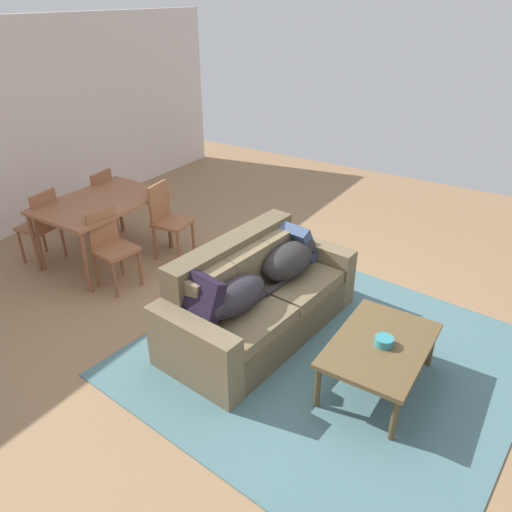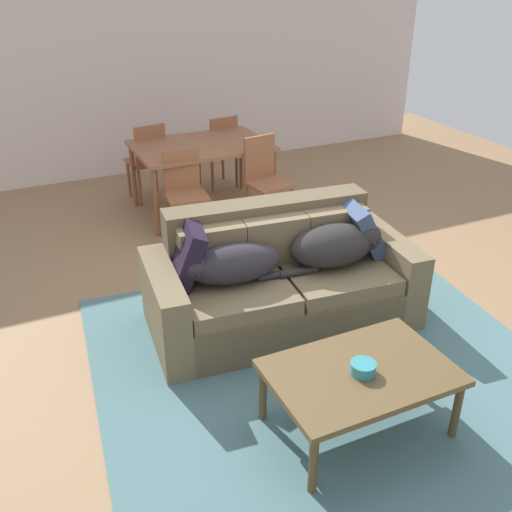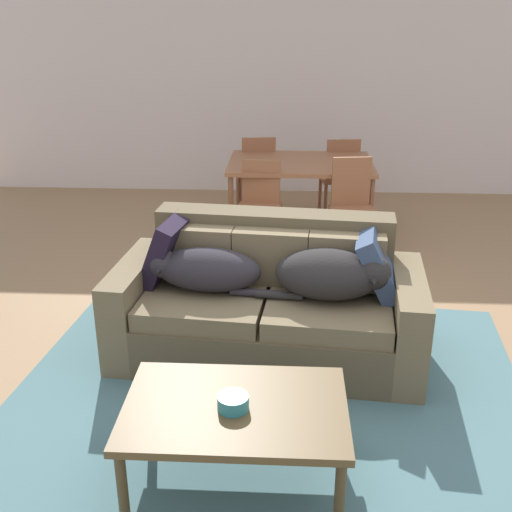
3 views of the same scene
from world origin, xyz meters
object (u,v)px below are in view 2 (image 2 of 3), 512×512
object	(u,v)px
bowl_on_coffee_table	(363,368)
dining_table	(201,150)
couch	(279,281)
dining_chair_near_left	(185,189)
throw_pillow_by_right_arm	(361,228)
dog_on_left_cushion	(230,264)
dining_chair_far_left	(148,158)
dining_chair_far_right	(220,149)
dining_chair_near_right	(265,177)
dog_on_right_cushion	(336,245)
throw_pillow_by_left_arm	(185,254)
coffee_table	(360,376)

from	to	relation	value
bowl_on_coffee_table	dining_table	distance (m)	3.67
couch	dining_chair_near_left	distance (m)	1.80
throw_pillow_by_right_arm	dog_on_left_cushion	bearing A→B (deg)	-178.28
throw_pillow_by_right_arm	dining_chair_far_left	xyz separation A→B (m)	(-0.93, 2.91, -0.15)
throw_pillow_by_right_arm	dining_chair_far_right	world-z (taller)	dining_chair_far_right
bowl_on_coffee_table	dining_chair_near_right	world-z (taller)	dining_chair_near_right
dog_on_right_cushion	dining_chair_far_left	world-z (taller)	dining_chair_far_left
couch	dining_table	xyz separation A→B (m)	(0.24, 2.35, 0.36)
couch	dining_chair_far_right	bearing A→B (deg)	82.32
dog_on_left_cushion	dining_table	world-z (taller)	dining_table
dog_on_left_cushion	dog_on_right_cushion	xyz separation A→B (m)	(0.84, -0.08, 0.02)
throw_pillow_by_left_arm	coffee_table	xyz separation A→B (m)	(0.59, -1.40, -0.28)
couch	dining_chair_far_right	world-z (taller)	couch
dog_on_right_cushion	dining_chair_near_right	size ratio (longest dim) A/B	0.91
throw_pillow_by_left_arm	dining_chair_near_right	size ratio (longest dim) A/B	0.49
dining_chair_far_right	throw_pillow_by_left_arm	bearing A→B (deg)	56.00
dining_chair_far_right	dining_table	bearing A→B (deg)	45.15
couch	dog_on_right_cushion	bearing A→B (deg)	-12.06
dog_on_left_cushion	coffee_table	bearing A→B (deg)	-70.40
throw_pillow_by_right_arm	dining_chair_far_right	xyz separation A→B (m)	(-0.02, 2.95, -0.17)
dog_on_left_cushion	dining_table	size ratio (longest dim) A/B	0.60
throw_pillow_by_left_arm	dining_chair_near_right	bearing A→B (deg)	48.77
throw_pillow_by_right_arm	dining_chair_near_right	bearing A→B (deg)	89.97
throw_pillow_by_left_arm	throw_pillow_by_right_arm	world-z (taller)	throw_pillow_by_left_arm
dog_on_right_cushion	throw_pillow_by_right_arm	size ratio (longest dim) A/B	1.94
throw_pillow_by_left_arm	dining_chair_far_left	world-z (taller)	dining_chair_far_left
couch	bowl_on_coffee_table	bearing A→B (deg)	-89.92
dining_chair_near_left	dining_chair_near_right	bearing A→B (deg)	3.14
couch	throw_pillow_by_left_arm	bearing A→B (deg)	175.60
throw_pillow_by_right_arm	dining_table	world-z (taller)	throw_pillow_by_right_arm
bowl_on_coffee_table	dining_chair_near_right	size ratio (longest dim) A/B	0.16
bowl_on_coffee_table	dining_chair_far_left	world-z (taller)	dining_chair_far_left
dining_chair_near_left	dining_chair_far_right	xyz separation A→B (m)	(0.84, 1.15, -0.01)
dog_on_right_cushion	dining_chair_near_left	bearing A→B (deg)	111.76
throw_pillow_by_left_arm	dining_chair_near_left	distance (m)	1.77
dining_chair_near_right	couch	bearing A→B (deg)	-120.49
coffee_table	dining_chair_near_left	world-z (taller)	dining_chair_near_left
dining_chair_near_right	dining_chair_far_right	size ratio (longest dim) A/B	1.04
throw_pillow_by_right_arm	coffee_table	bearing A→B (deg)	-123.37
dining_chair_near_left	dining_chair_far_left	world-z (taller)	dining_chair_far_left
coffee_table	dining_table	world-z (taller)	dining_table
dining_chair_far_left	dining_table	bearing A→B (deg)	122.70
couch	dog_on_left_cushion	size ratio (longest dim) A/B	2.44
dog_on_right_cushion	dining_table	xyz separation A→B (m)	(-0.17, 2.48, 0.07)
dining_chair_near_left	couch	bearing A→B (deg)	-78.88
dog_on_left_cushion	throw_pillow_by_left_arm	size ratio (longest dim) A/B	1.88
throw_pillow_by_right_arm	dining_chair_far_right	size ratio (longest dim) A/B	0.49
dog_on_right_cushion	bowl_on_coffee_table	distance (m)	1.30
bowl_on_coffee_table	dining_chair_near_left	size ratio (longest dim) A/B	0.17
dog_on_left_cushion	throw_pillow_by_left_arm	distance (m)	0.33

